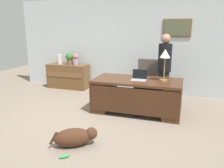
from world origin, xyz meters
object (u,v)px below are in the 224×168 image
at_px(armchair, 148,82).
at_px(vase_with_flowers, 76,59).
at_px(dog_lying, 75,137).
at_px(vase_empty, 60,59).
at_px(desk_lamp, 165,56).
at_px(laptop, 139,78).
at_px(desk, 137,95).
at_px(potted_plant, 70,58).
at_px(dog_toy_bone, 64,156).
at_px(person_standing, 164,69).
at_px(credenza, 68,76).

relative_size(armchair, vase_with_flowers, 3.12).
height_order(dog_lying, vase_empty, vase_empty).
bearing_deg(desk_lamp, laptop, -169.47).
xyz_separation_m(desk, laptop, (0.05, -0.00, 0.40)).
bearing_deg(vase_empty, potted_plant, 0.00).
relative_size(desk_lamp, vase_with_flowers, 1.99).
xyz_separation_m(vase_empty, dog_toy_bone, (2.21, -3.63, -0.88)).
xyz_separation_m(desk, vase_empty, (-2.80, 1.43, 0.49)).
relative_size(laptop, desk_lamp, 0.47).
xyz_separation_m(vase_with_flowers, dog_toy_bone, (1.64, -3.63, -0.92)).
distance_m(person_standing, desk_lamp, 0.80).
bearing_deg(vase_with_flowers, dog_lying, -63.38).
distance_m(desk_lamp, vase_empty, 3.65).
bearing_deg(potted_plant, desk, -30.38).
xyz_separation_m(dog_lying, potted_plant, (-1.84, 3.25, 0.80)).
bearing_deg(vase_empty, laptop, -26.72).
bearing_deg(dog_lying, dog_toy_bone, -87.80).
bearing_deg(laptop, credenza, 150.87).
bearing_deg(dog_lying, desk, 71.48).
height_order(credenza, dog_toy_bone, credenza).
height_order(dog_lying, vase_with_flowers, vase_with_flowers).
height_order(credenza, person_standing, person_standing).
distance_m(dog_lying, dog_toy_bone, 0.40).
xyz_separation_m(desk, dog_toy_bone, (-0.59, -2.20, -0.39)).
bearing_deg(vase_empty, armchair, -9.26).
distance_m(armchair, potted_plant, 2.62).
bearing_deg(person_standing, laptop, -120.12).
bearing_deg(desk, vase_empty, 152.90).
distance_m(person_standing, dog_toy_bone, 3.29).
xyz_separation_m(person_standing, potted_plant, (-2.95, 0.65, 0.05)).
height_order(armchair, vase_empty, armchair).
bearing_deg(person_standing, vase_with_flowers, 166.63).
height_order(desk, person_standing, person_standing).
height_order(laptop, dog_toy_bone, laptop).
xyz_separation_m(laptop, dog_toy_bone, (-0.64, -2.20, -0.79)).
relative_size(armchair, vase_empty, 3.63).
relative_size(dog_lying, potted_plant, 1.93).
distance_m(armchair, desk_lamp, 1.29).
xyz_separation_m(credenza, dog_lying, (1.91, -3.25, -0.22)).
height_order(credenza, laptop, laptop).
height_order(laptop, potted_plant, potted_plant).
height_order(desk, credenza, same).
bearing_deg(laptop, vase_empty, 153.28).
height_order(dog_lying, dog_toy_bone, dog_lying).
height_order(desk, dog_toy_bone, desk).
relative_size(dog_lying, laptop, 2.17).
relative_size(credenza, armchair, 1.20).
relative_size(laptop, vase_empty, 1.08).
xyz_separation_m(credenza, armchair, (2.61, -0.47, 0.10)).
relative_size(desk, vase_with_flowers, 5.66).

